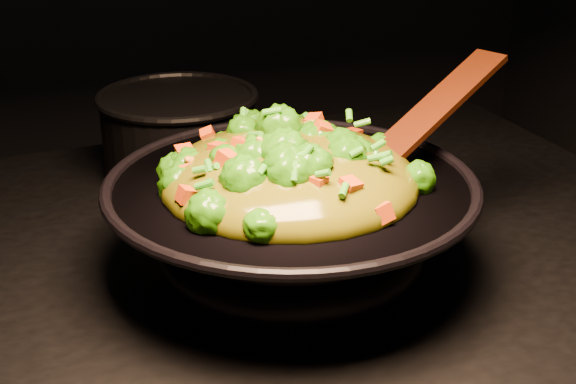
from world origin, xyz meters
name	(u,v)px	position (x,y,z in m)	size (l,w,h in m)	color
wok	(291,229)	(0.00, -0.09, 0.96)	(0.43, 0.43, 0.12)	black
stir_fry	(290,143)	(0.00, -0.09, 1.07)	(0.30, 0.30, 0.10)	#297208
spatula	(422,121)	(0.18, -0.08, 1.07)	(0.31, 0.05, 0.01)	#391A08
back_pot	(179,134)	(-0.04, 0.27, 0.97)	(0.24, 0.24, 0.14)	black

